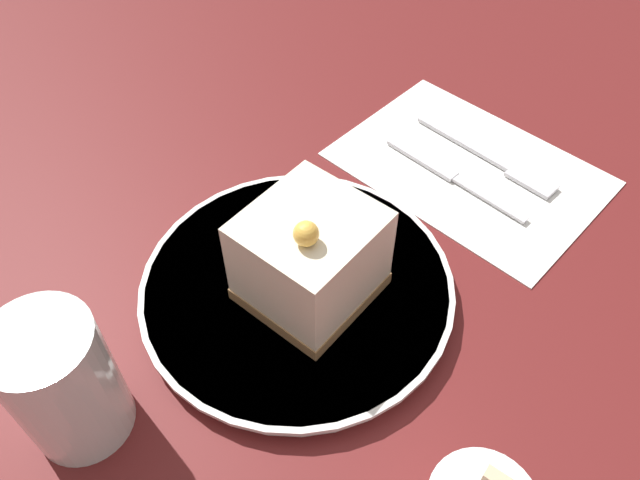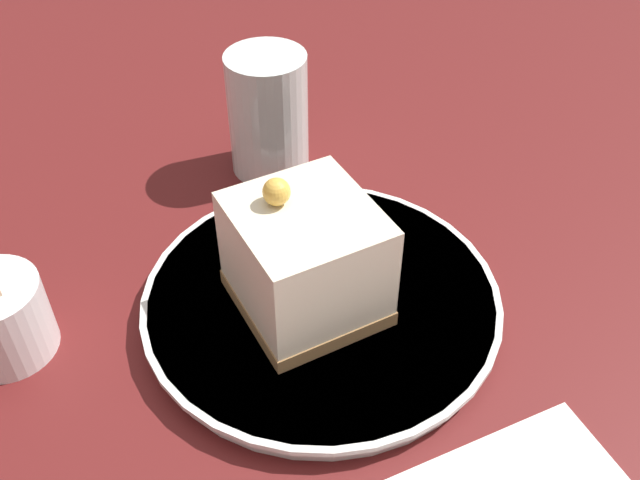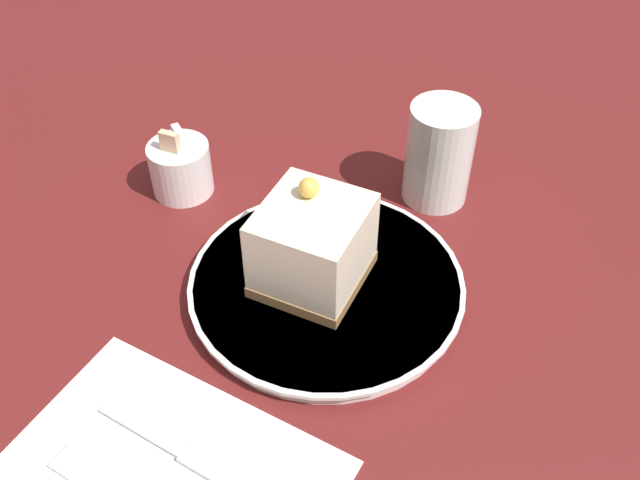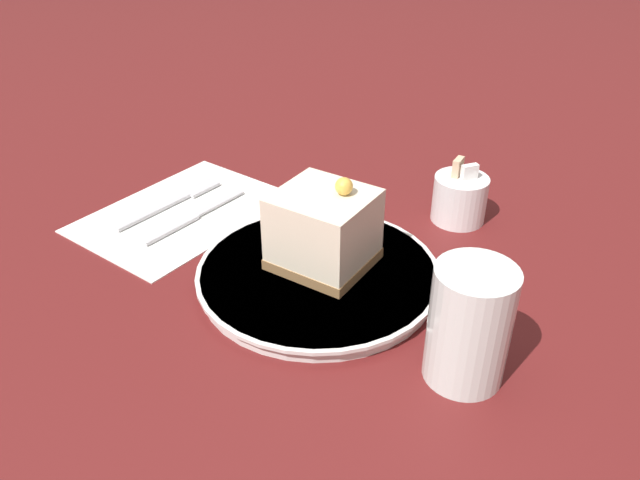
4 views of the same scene
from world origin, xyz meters
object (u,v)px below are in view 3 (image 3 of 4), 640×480
at_px(sugar_bowl, 181,168).
at_px(drinking_glass, 440,154).
at_px(cake_slice, 313,246).
at_px(plate, 327,286).
at_px(knife, 198,462).

height_order(sugar_bowl, drinking_glass, drinking_glass).
bearing_deg(sugar_bowl, cake_slice, -97.02).
distance_m(plate, drinking_glass, 0.19).
bearing_deg(plate, cake_slice, 110.78).
bearing_deg(cake_slice, knife, -179.95).
bearing_deg(cake_slice, sugar_bowl, 69.07).
xyz_separation_m(knife, drinking_glass, (0.38, 0.03, 0.05)).
height_order(plate, sugar_bowl, sugar_bowl).
bearing_deg(plate, drinking_glass, -0.13).
bearing_deg(knife, cake_slice, 5.31).
distance_m(cake_slice, sugar_bowl, 0.21).
relative_size(cake_slice, sugar_bowl, 1.44).
relative_size(cake_slice, knife, 0.71).
height_order(knife, sugar_bowl, sugar_bowl).
bearing_deg(plate, knife, -169.92).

